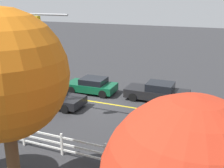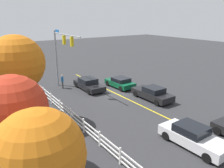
# 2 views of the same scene
# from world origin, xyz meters

# --- Properties ---
(ground_plane) EXTENTS (120.00, 120.00, 0.00)m
(ground_plane) POSITION_xyz_m (0.00, 0.00, 0.00)
(ground_plane) COLOR #2D2D30
(lane_center_stripe) EXTENTS (28.00, 0.16, 0.01)m
(lane_center_stripe) POSITION_xyz_m (-4.00, 0.00, 0.00)
(lane_center_stripe) COLOR gold
(lane_center_stripe) RESTS_ON ground_plane
(signal_assembly) EXTENTS (7.03, 0.38, 7.00)m
(signal_assembly) POSITION_xyz_m (4.30, 4.26, 4.92)
(signal_assembly) COLOR gray
(signal_assembly) RESTS_ON ground_plane
(car_1) EXTENTS (4.81, 2.09, 1.46)m
(car_1) POSITION_xyz_m (-12.38, 1.86, 0.69)
(car_1) COLOR silver
(car_1) RESTS_ON ground_plane
(car_2) EXTENTS (4.77, 2.03, 1.37)m
(car_2) POSITION_xyz_m (2.56, 1.82, 0.65)
(car_2) COLOR black
(car_2) RESTS_ON ground_plane
(car_3) EXTENTS (4.73, 2.01, 1.41)m
(car_3) POSITION_xyz_m (-4.27, -2.13, 0.67)
(car_3) COLOR black
(car_3) RESTS_ON ground_plane
(car_4) EXTENTS (4.07, 2.15, 1.26)m
(car_4) POSITION_xyz_m (1.11, -1.81, 0.62)
(car_4) COLOR #0C4C2D
(car_4) RESTS_ON ground_plane
(pedestrian) EXTENTS (0.47, 0.41, 1.69)m
(pedestrian) POSITION_xyz_m (4.75, 4.26, 0.93)
(pedestrian) COLOR #3F3F42
(pedestrian) RESTS_ON ground_plane
(white_rail_fence) EXTENTS (26.10, 0.10, 1.15)m
(white_rail_fence) POSITION_xyz_m (-3.00, 7.19, 0.60)
(white_rail_fence) COLOR white
(white_rail_fence) RESTS_ON ground_plane
(tree_0) EXTENTS (3.81, 3.81, 5.69)m
(tree_0) POSITION_xyz_m (-8.41, 12.27, 3.76)
(tree_0) COLOR brown
(tree_0) RESTS_ON ground_plane
(tree_1) EXTENTS (4.49, 4.49, 7.25)m
(tree_1) POSITION_xyz_m (-1.96, 10.58, 4.97)
(tree_1) COLOR brown
(tree_1) RESTS_ON ground_plane
(tree_2) EXTENTS (3.66, 3.66, 5.40)m
(tree_2) POSITION_xyz_m (-12.99, 12.29, 3.56)
(tree_2) COLOR brown
(tree_2) RESTS_ON ground_plane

